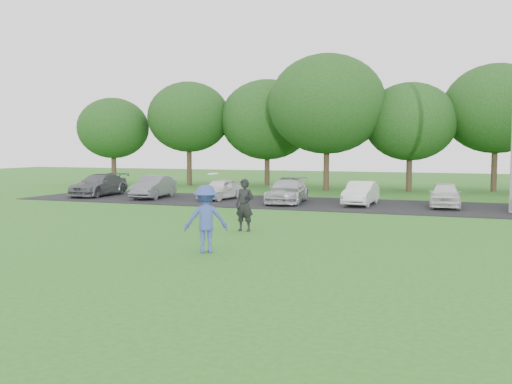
% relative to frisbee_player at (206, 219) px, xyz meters
% --- Properties ---
extents(ground, '(100.00, 100.00, 0.00)m').
position_rel_frisbee_player_xyz_m(ground, '(-0.10, 0.53, -0.90)').
color(ground, '#276D1F').
rests_on(ground, ground).
extents(parking_lot, '(32.00, 6.50, 0.03)m').
position_rel_frisbee_player_xyz_m(parking_lot, '(-0.10, 13.53, -0.88)').
color(parking_lot, black).
rests_on(parking_lot, ground).
extents(frisbee_player, '(1.33, 1.14, 2.11)m').
position_rel_frisbee_player_xyz_m(frisbee_player, '(0.00, 0.00, 0.00)').
color(frisbee_player, '#37489C').
rests_on(frisbee_player, ground).
extents(camera_bystander, '(0.65, 0.46, 1.74)m').
position_rel_frisbee_player_xyz_m(camera_bystander, '(-0.45, 3.89, -0.02)').
color(camera_bystander, black).
rests_on(camera_bystander, ground).
extents(parked_cars, '(27.68, 4.62, 1.23)m').
position_rel_frisbee_player_xyz_m(parked_cars, '(-0.89, 13.51, -0.29)').
color(parked_cars, '#505157').
rests_on(parked_cars, parking_lot).
extents(tree_row, '(42.39, 9.85, 8.64)m').
position_rel_frisbee_player_xyz_m(tree_row, '(1.41, 23.29, 4.01)').
color(tree_row, '#38281C').
rests_on(tree_row, ground).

